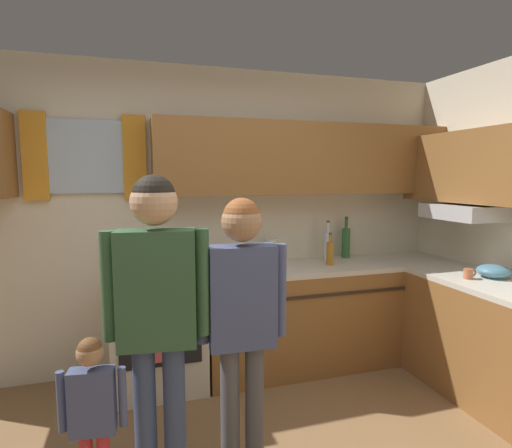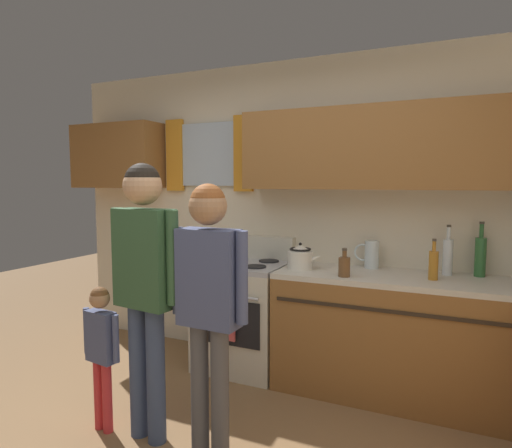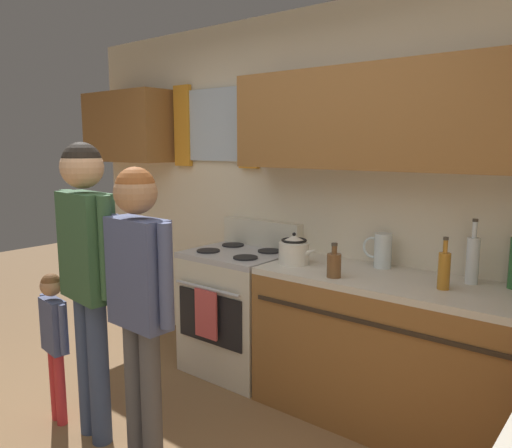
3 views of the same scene
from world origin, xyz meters
TOP-DOWN VIEW (x-y plane):
  - back_wall_unit at (0.08, 1.82)m, footprint 4.60×0.42m
  - kitchen_counter_run at (1.48, 1.11)m, footprint 2.31×2.15m
  - stove_oven at (-0.38, 1.54)m, footprint 0.71×0.67m
  - bottle_tall_clear at (1.19, 1.72)m, footprint 0.07×0.07m
  - bottle_squat_brown at (0.52, 1.35)m, footprint 0.08×0.08m
  - bottle_oil_amber at (1.10, 1.50)m, footprint 0.06×0.06m
  - stovetop_kettle at (0.14, 1.49)m, footprint 0.27×0.20m
  - water_pitcher at (0.63, 1.75)m, footprint 0.19×0.11m
  - adult_holding_child at (-0.44, 0.34)m, footprint 0.52×0.23m
  - adult_in_plaid at (-0.01, 0.35)m, footprint 0.49×0.21m
  - small_child at (-0.76, 0.29)m, footprint 0.31×0.12m

SIDE VIEW (x-z plane):
  - kitchen_counter_run at x=1.48m, z-range 0.00..0.90m
  - stove_oven at x=-0.38m, z-range -0.08..1.02m
  - small_child at x=-0.76m, z-range 0.12..1.05m
  - bottle_squat_brown at x=0.52m, z-range 0.87..1.08m
  - adult_in_plaid at x=-0.01m, z-range 0.20..1.77m
  - stovetop_kettle at x=0.14m, z-range 0.89..1.10m
  - bottle_oil_amber at x=1.10m, z-range 0.87..1.15m
  - water_pitcher at x=0.63m, z-range 0.90..1.12m
  - bottle_tall_clear at x=1.19m, z-range 0.86..1.22m
  - adult_holding_child at x=-0.44m, z-range 0.22..1.90m
  - back_wall_unit at x=0.08m, z-range 0.20..2.80m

